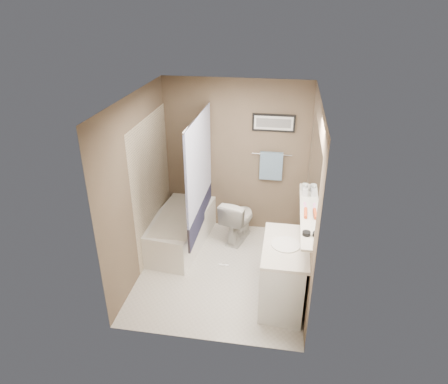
% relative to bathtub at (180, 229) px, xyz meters
% --- Properties ---
extents(ground, '(2.50, 2.50, 0.00)m').
position_rel_bathtub_xyz_m(ground, '(0.75, -0.58, -0.25)').
color(ground, silver).
rests_on(ground, ground).
extents(ceiling, '(2.20, 2.50, 0.04)m').
position_rel_bathtub_xyz_m(ceiling, '(0.75, -0.58, 2.13)').
color(ceiling, silver).
rests_on(ceiling, wall_back).
extents(wall_back, '(2.20, 0.04, 2.40)m').
position_rel_bathtub_xyz_m(wall_back, '(0.75, 0.65, 0.95)').
color(wall_back, brown).
rests_on(wall_back, ground).
extents(wall_front, '(2.20, 0.04, 2.40)m').
position_rel_bathtub_xyz_m(wall_front, '(0.75, -1.81, 0.95)').
color(wall_front, brown).
rests_on(wall_front, ground).
extents(wall_left, '(0.04, 2.50, 2.40)m').
position_rel_bathtub_xyz_m(wall_left, '(-0.33, -0.58, 0.95)').
color(wall_left, brown).
rests_on(wall_left, ground).
extents(wall_right, '(0.04, 2.50, 2.40)m').
position_rel_bathtub_xyz_m(wall_right, '(1.83, -0.58, 0.95)').
color(wall_right, brown).
rests_on(wall_right, ground).
extents(tile_surround, '(0.02, 1.55, 2.00)m').
position_rel_bathtub_xyz_m(tile_surround, '(-0.34, -0.08, 0.75)').
color(tile_surround, beige).
rests_on(tile_surround, wall_left).
extents(curtain_rod, '(0.02, 1.55, 0.02)m').
position_rel_bathtub_xyz_m(curtain_rod, '(0.35, -0.08, 1.80)').
color(curtain_rod, silver).
rests_on(curtain_rod, wall_left).
extents(curtain_upper, '(0.03, 1.45, 1.28)m').
position_rel_bathtub_xyz_m(curtain_upper, '(0.35, -0.08, 1.15)').
color(curtain_upper, white).
rests_on(curtain_upper, curtain_rod).
extents(curtain_lower, '(0.03, 1.45, 0.36)m').
position_rel_bathtub_xyz_m(curtain_lower, '(0.35, -0.08, 0.33)').
color(curtain_lower, '#222340').
rests_on(curtain_lower, curtain_rod).
extents(mirror, '(0.02, 1.60, 1.00)m').
position_rel_bathtub_xyz_m(mirror, '(1.84, -0.73, 1.37)').
color(mirror, silver).
rests_on(mirror, wall_right).
extents(shelf, '(0.12, 1.60, 0.03)m').
position_rel_bathtub_xyz_m(shelf, '(1.79, -0.73, 0.85)').
color(shelf, silver).
rests_on(shelf, wall_right).
extents(towel_bar, '(0.60, 0.02, 0.02)m').
position_rel_bathtub_xyz_m(towel_bar, '(1.30, 0.63, 1.05)').
color(towel_bar, silver).
rests_on(towel_bar, wall_back).
extents(towel, '(0.34, 0.05, 0.44)m').
position_rel_bathtub_xyz_m(towel, '(1.30, 0.61, 0.87)').
color(towel, '#99C2DE').
rests_on(towel, towel_bar).
extents(art_frame, '(0.62, 0.02, 0.26)m').
position_rel_bathtub_xyz_m(art_frame, '(1.30, 0.65, 1.53)').
color(art_frame, black).
rests_on(art_frame, wall_back).
extents(art_mat, '(0.56, 0.00, 0.20)m').
position_rel_bathtub_xyz_m(art_mat, '(1.30, 0.63, 1.53)').
color(art_mat, white).
rests_on(art_mat, art_frame).
extents(art_image, '(0.50, 0.00, 0.13)m').
position_rel_bathtub_xyz_m(art_image, '(1.30, 0.63, 1.53)').
color(art_image, '#595959').
rests_on(art_image, art_mat).
extents(door, '(0.80, 0.02, 2.00)m').
position_rel_bathtub_xyz_m(door, '(1.30, -1.83, 0.75)').
color(door, silver).
rests_on(door, wall_front).
extents(door_handle, '(0.10, 0.02, 0.02)m').
position_rel_bathtub_xyz_m(door_handle, '(0.97, -1.77, 0.75)').
color(door_handle, silver).
rests_on(door_handle, door).
extents(bathtub, '(0.87, 1.57, 0.50)m').
position_rel_bathtub_xyz_m(bathtub, '(0.00, 0.00, 0.00)').
color(bathtub, white).
rests_on(bathtub, ground).
extents(tub_rim, '(0.56, 1.36, 0.02)m').
position_rel_bathtub_xyz_m(tub_rim, '(-0.00, 0.00, 0.25)').
color(tub_rim, silver).
rests_on(tub_rim, bathtub).
extents(toilet, '(0.56, 0.77, 0.70)m').
position_rel_bathtub_xyz_m(toilet, '(0.85, 0.27, 0.10)').
color(toilet, white).
rests_on(toilet, ground).
extents(vanity, '(0.57, 0.94, 0.80)m').
position_rel_bathtub_xyz_m(vanity, '(1.60, -1.07, 0.15)').
color(vanity, white).
rests_on(vanity, ground).
extents(countertop, '(0.54, 0.96, 0.04)m').
position_rel_bathtub_xyz_m(countertop, '(1.59, -1.07, 0.57)').
color(countertop, silver).
rests_on(countertop, vanity).
extents(sink_basin, '(0.34, 0.34, 0.01)m').
position_rel_bathtub_xyz_m(sink_basin, '(1.58, -1.07, 0.60)').
color(sink_basin, white).
rests_on(sink_basin, countertop).
extents(faucet_spout, '(0.02, 0.02, 0.10)m').
position_rel_bathtub_xyz_m(faucet_spout, '(1.78, -1.07, 0.64)').
color(faucet_spout, silver).
rests_on(faucet_spout, countertop).
extents(faucet_knob, '(0.05, 0.05, 0.05)m').
position_rel_bathtub_xyz_m(faucet_knob, '(1.78, -0.97, 0.62)').
color(faucet_knob, silver).
rests_on(faucet_knob, countertop).
extents(candle_bowl_near, '(0.09, 0.09, 0.04)m').
position_rel_bathtub_xyz_m(candle_bowl_near, '(1.79, -1.25, 0.89)').
color(candle_bowl_near, black).
rests_on(candle_bowl_near, shelf).
extents(hair_brush_front, '(0.05, 0.22, 0.04)m').
position_rel_bathtub_xyz_m(hair_brush_front, '(1.79, -0.80, 0.89)').
color(hair_brush_front, '#E14C1F').
rests_on(hair_brush_front, shelf).
extents(pink_comb, '(0.04, 0.16, 0.01)m').
position_rel_bathtub_xyz_m(pink_comb, '(1.79, -0.57, 0.87)').
color(pink_comb, '#FC9ACE').
rests_on(pink_comb, shelf).
extents(glass_jar, '(0.08, 0.08, 0.10)m').
position_rel_bathtub_xyz_m(glass_jar, '(1.79, -0.16, 0.92)').
color(glass_jar, silver).
rests_on(glass_jar, shelf).
extents(soap_bottle, '(0.07, 0.07, 0.15)m').
position_rel_bathtub_xyz_m(soap_bottle, '(1.79, -0.30, 0.94)').
color(soap_bottle, '#999999').
rests_on(soap_bottle, shelf).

